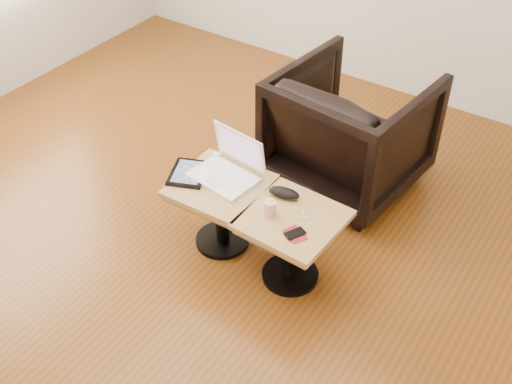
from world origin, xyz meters
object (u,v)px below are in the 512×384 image
Objects in this scene: side_table_left at (221,199)px; side_table_right at (292,233)px; laptop at (229,168)px; striped_cup at (270,208)px; armchair at (351,130)px.

side_table_right is (0.48, -0.01, 0.00)m from side_table_left.
striped_cup is at bearing -14.72° from laptop.
side_table_right is 1.30× the size of laptop.
laptop is at bearing 74.93° from armchair.
side_table_left is 0.48m from side_table_right.
striped_cup is at bearing 98.49° from armchair.
side_table_right is 0.20m from striped_cup.
armchair is (0.33, 0.85, -0.10)m from laptop.
striped_cup reaches higher than side_table_left.
armchair is (0.33, 0.93, 0.06)m from side_table_left.
side_table_right is 0.58× the size of armchair.
side_table_left is 5.91× the size of striped_cup.
striped_cup is (-0.11, -0.05, 0.15)m from side_table_right.
armchair reaches higher than striped_cup.
striped_cup is at bearing -155.81° from side_table_right.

